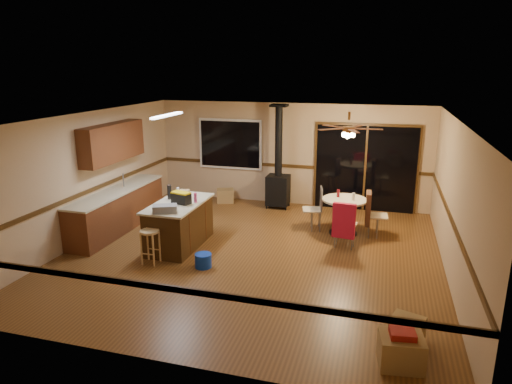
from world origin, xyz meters
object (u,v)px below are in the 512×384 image
at_px(wood_stove, 278,179).
at_px(toolbox_black, 181,198).
at_px(chair_right, 369,209).
at_px(chair_left, 317,204).
at_px(box_corner_b, 407,330).
at_px(chair_near, 344,220).
at_px(dining_table, 344,210).
at_px(kitchen_island, 179,224).
at_px(blue_bucket, 203,261).
at_px(toolbox_grey, 165,209).
at_px(bar_stool, 151,247).
at_px(box_under_window, 225,196).
at_px(box_corner_a, 401,351).

bearing_deg(wood_stove, toolbox_black, -111.56).
bearing_deg(chair_right, chair_left, 175.79).
bearing_deg(box_corner_b, chair_near, 110.70).
xyz_separation_m(chair_near, chair_right, (0.44, 0.92, 0.00)).
height_order(wood_stove, dining_table, wood_stove).
height_order(kitchen_island, blue_bucket, kitchen_island).
relative_size(kitchen_island, toolbox_grey, 3.87).
distance_m(bar_stool, dining_table, 4.09).
xyz_separation_m(toolbox_grey, bar_stool, (-0.18, -0.30, -0.65)).
distance_m(dining_table, box_under_window, 3.59).
relative_size(wood_stove, chair_near, 3.60).
xyz_separation_m(box_under_window, box_corner_a, (4.32, -5.87, 0.02)).
height_order(wood_stove, box_corner_a, wood_stove).
bearing_deg(bar_stool, chair_near, 25.98).
xyz_separation_m(toolbox_black, box_corner_a, (4.10, -2.74, -0.81)).
relative_size(kitchen_island, chair_right, 2.40).
bearing_deg(chair_right, box_corner_a, -82.56).
bearing_deg(chair_near, box_corner_a, -73.73).
distance_m(chair_near, chair_right, 1.02).
bearing_deg(box_corner_a, toolbox_grey, 152.61).
relative_size(blue_bucket, chair_left, 0.59).
bearing_deg(dining_table, wood_stove, 140.51).
bearing_deg(kitchen_island, chair_left, 34.29).
bearing_deg(box_corner_a, chair_right, 97.44).
xyz_separation_m(kitchen_island, dining_table, (3.09, 1.58, 0.08)).
distance_m(toolbox_black, box_corner_a, 4.99).
bearing_deg(box_corner_a, chair_near, 106.27).
xyz_separation_m(chair_near, box_corner_a, (1.01, -3.47, -0.40)).
distance_m(bar_stool, chair_near, 3.70).
height_order(bar_stool, box_corner_a, bar_stool).
distance_m(wood_stove, dining_table, 2.33).
xyz_separation_m(chair_left, box_under_window, (-2.63, 1.40, -0.41)).
distance_m(chair_near, box_corner_b, 3.15).
bearing_deg(toolbox_black, bar_stool, -104.56).
relative_size(kitchen_island, wood_stove, 0.67).
bearing_deg(box_corner_a, wood_stove, 116.30).
distance_m(toolbox_black, chair_right, 3.91).
relative_size(wood_stove, chair_right, 3.60).
height_order(dining_table, box_corner_a, dining_table).
bearing_deg(box_corner_a, toolbox_black, 146.24).
distance_m(toolbox_black, chair_near, 3.20).
bearing_deg(blue_bucket, box_under_window, 103.96).
distance_m(toolbox_grey, chair_near, 3.42).
bearing_deg(chair_near, box_under_window, 143.96).
relative_size(chair_left, chair_near, 0.74).
bearing_deg(box_under_window, box_corner_a, -53.68).
relative_size(kitchen_island, box_corner_b, 4.15).
relative_size(chair_near, box_under_window, 1.59).
distance_m(chair_left, box_under_window, 3.01).
bearing_deg(box_under_window, chair_left, -28.05).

